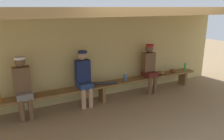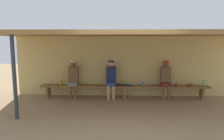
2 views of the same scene
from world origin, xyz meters
name	(u,v)px [view 2 (image 2 of 2)]	position (x,y,z in m)	size (l,w,h in m)	color
ground_plane	(125,113)	(0.00, 0.00, 0.00)	(24.00, 24.00, 0.00)	#937754
back_wall	(124,66)	(0.00, 2.00, 1.10)	(8.00, 0.20, 2.20)	tan
dugout_roof	(125,34)	(0.00, 0.70, 2.26)	(8.00, 2.80, 0.12)	olive
support_post	(14,78)	(-2.88, -0.55, 1.10)	(0.10, 0.10, 2.20)	#2D333D
bench	(124,88)	(0.00, 1.55, 0.39)	(6.00, 0.36, 0.46)	brown
player_with_sunglasses	(166,78)	(1.46, 1.55, 0.75)	(0.34, 0.42, 1.34)	#591E19
player_shirtless_tan	(111,78)	(-0.47, 1.55, 0.75)	(0.34, 0.42, 1.34)	navy
player_near_post	(73,77)	(-1.82, 1.55, 0.75)	(0.34, 0.42, 1.34)	slate
water_bottle_blue	(204,83)	(2.78, 1.52, 0.58)	(0.06, 0.06, 0.26)	green
water_bottle_green	(143,83)	(0.66, 1.52, 0.56)	(0.06, 0.06, 0.21)	blue
water_bottle_orange	(60,81)	(-2.31, 1.57, 0.59)	(0.07, 0.07, 0.27)	orange
baseball_glove_tan	(190,85)	(2.30, 1.54, 0.51)	(0.24, 0.17, 0.09)	brown
baseball_glove_dark_brown	(177,85)	(1.86, 1.55, 0.51)	(0.24, 0.17, 0.09)	olive
baseball_bat	(123,85)	(-0.05, 1.55, 0.49)	(0.07, 0.07, 0.86)	#333338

